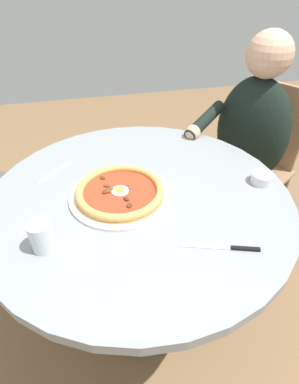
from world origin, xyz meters
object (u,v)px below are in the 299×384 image
(steak_knife, at_px, (232,248))
(ramekin_capers, at_px, (262,178))
(fork_utensil, at_px, (55,172))
(pizza_on_plate, at_px, (120,192))
(water_glass, at_px, (42,237))
(cafe_chair_diner, at_px, (258,154))
(dining_table, at_px, (140,219))
(diner_person, at_px, (244,165))

(steak_knife, bearing_deg, ramekin_capers, 138.06)
(steak_knife, distance_m, fork_utensil, 0.69)
(pizza_on_plate, bearing_deg, water_glass, -53.61)
(pizza_on_plate, height_order, cafe_chair_diner, cafe_chair_diner)
(water_glass, height_order, ramekin_capers, water_glass)
(dining_table, distance_m, diner_person, 0.77)
(water_glass, bearing_deg, cafe_chair_diner, 121.59)
(diner_person, bearing_deg, cafe_chair_diner, 121.42)
(pizza_on_plate, height_order, ramekin_capers, pizza_on_plate)
(steak_knife, bearing_deg, water_glass, -103.89)
(pizza_on_plate, xyz_separation_m, steak_knife, (0.30, 0.26, -0.01))
(water_glass, relative_size, fork_utensil, 0.68)
(pizza_on_plate, height_order, diner_person, diner_person)
(water_glass, distance_m, steak_knife, 0.52)
(water_glass, xyz_separation_m, cafe_chair_diner, (-0.66, 1.07, -0.27))
(ramekin_capers, distance_m, cafe_chair_diner, 0.66)
(steak_knife, bearing_deg, cafe_chair_diner, 144.01)
(diner_person, height_order, cafe_chair_diner, diner_person)
(ramekin_capers, relative_size, cafe_chair_diner, 0.08)
(ramekin_capers, height_order, fork_utensil, ramekin_capers)
(water_glass, bearing_deg, fork_utensil, 176.96)
(steak_knife, relative_size, diner_person, 0.18)
(water_glass, bearing_deg, steak_knife, 76.11)
(dining_table, xyz_separation_m, water_glass, (0.18, -0.30, 0.16))
(fork_utensil, relative_size, diner_person, 0.11)
(water_glass, xyz_separation_m, steak_knife, (0.12, 0.50, -0.04))
(water_glass, xyz_separation_m, ramekin_capers, (-0.14, 0.74, -0.02))
(steak_knife, bearing_deg, dining_table, -146.31)
(steak_knife, relative_size, fork_utensil, 1.62)
(ramekin_capers, distance_m, fork_utensil, 0.76)
(pizza_on_plate, relative_size, ramekin_capers, 4.50)
(steak_knife, height_order, cafe_chair_diner, cafe_chair_diner)
(pizza_on_plate, xyz_separation_m, fork_utensil, (-0.20, -0.22, -0.02))
(pizza_on_plate, bearing_deg, cafe_chair_diner, 120.12)
(pizza_on_plate, relative_size, diner_person, 0.29)
(dining_table, height_order, cafe_chair_diner, cafe_chair_diner)
(pizza_on_plate, xyz_separation_m, cafe_chair_diner, (-0.48, 0.83, -0.24))
(cafe_chair_diner, bearing_deg, pizza_on_plate, -59.88)
(diner_person, bearing_deg, ramekin_capers, -24.99)
(water_glass, distance_m, cafe_chair_diner, 1.28)
(ramekin_capers, xyz_separation_m, cafe_chair_diner, (-0.52, 0.33, -0.25))
(fork_utensil, xyz_separation_m, cafe_chair_diner, (-0.28, 1.05, -0.23))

